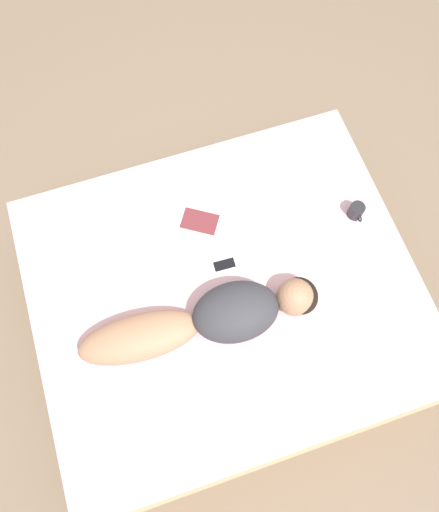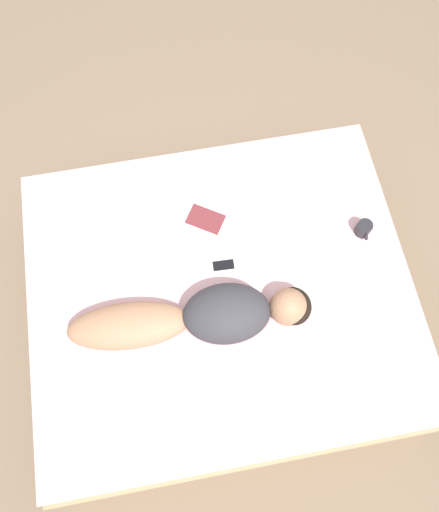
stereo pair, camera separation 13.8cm
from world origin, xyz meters
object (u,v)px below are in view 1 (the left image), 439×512
(coffee_mug, at_px, (356,211))
(cell_phone, at_px, (224,265))
(person, at_px, (214,318))
(open_magazine, at_px, (204,207))

(coffee_mug, height_order, cell_phone, coffee_mug)
(cell_phone, bearing_deg, person, -25.85)
(open_magazine, distance_m, cell_phone, 0.39)
(person, relative_size, coffee_mug, 11.14)
(coffee_mug, xyz_separation_m, cell_phone, (0.06, -0.84, -0.04))
(person, bearing_deg, open_magazine, 170.52)
(person, height_order, coffee_mug, person)
(person, height_order, cell_phone, person)
(person, bearing_deg, cell_phone, 155.57)
(open_magazine, bearing_deg, cell_phone, 32.39)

